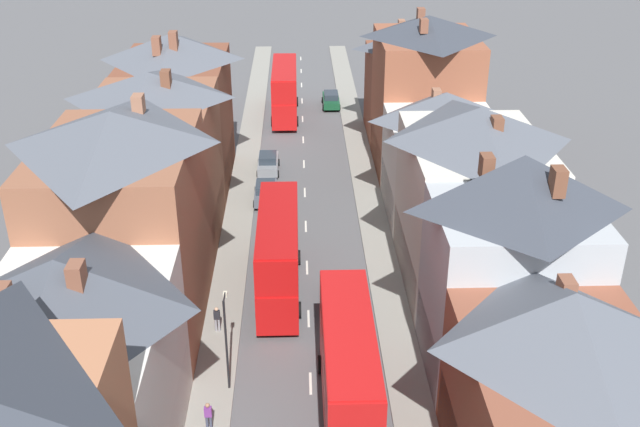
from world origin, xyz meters
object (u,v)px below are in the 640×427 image
at_px(car_mid_black, 268,163).
at_px(pedestrian_far_left, 217,318).
at_px(double_decker_bus_far_approaching, 278,252).
at_px(double_decker_bus_mid_street, 348,369).
at_px(street_lamp, 226,337).
at_px(double_decker_bus_lead, 285,90).
at_px(car_near_blue, 337,292).
at_px(car_parked_right_a, 331,99).
at_px(car_parked_left_a, 266,192).
at_px(pedestrian_mid_right, 208,415).

relative_size(car_mid_black, pedestrian_far_left, 2.57).
xyz_separation_m(double_decker_bus_far_approaching, car_mid_black, (-1.29, 19.18, -1.98)).
distance_m(double_decker_bus_mid_street, street_lamp, 6.44).
bearing_deg(double_decker_bus_lead, car_near_blue, -84.17).
height_order(double_decker_bus_mid_street, pedestrian_far_left, double_decker_bus_mid_street).
height_order(double_decker_bus_mid_street, street_lamp, street_lamp).
xyz_separation_m(car_near_blue, pedestrian_far_left, (-7.11, -2.84, 0.22)).
distance_m(double_decker_bus_lead, car_near_blue, 35.60).
distance_m(double_decker_bus_lead, street_lamp, 43.21).
distance_m(car_parked_right_a, street_lamp, 46.75).
bearing_deg(double_decker_bus_lead, car_parked_right_a, 31.08).
xyz_separation_m(car_near_blue, car_mid_black, (-4.90, 20.80, 0.02)).
bearing_deg(car_near_blue, street_lamp, -127.85).
distance_m(double_decker_bus_mid_street, car_parked_left_a, 25.45).
bearing_deg(car_parked_left_a, pedestrian_mid_right, -94.11).
bearing_deg(double_decker_bus_mid_street, car_mid_black, 99.03).
xyz_separation_m(car_parked_right_a, car_mid_black, (-6.20, -17.52, 0.02)).
bearing_deg(double_decker_bus_mid_street, pedestrian_mid_right, -171.10).
relative_size(car_near_blue, pedestrian_far_left, 2.70).
xyz_separation_m(car_mid_black, pedestrian_mid_right, (-1.87, -31.82, 0.19)).
bearing_deg(car_near_blue, pedestrian_mid_right, -121.54).
relative_size(car_near_blue, car_parked_left_a, 1.04).
distance_m(double_decker_bus_lead, car_mid_black, 14.75).
distance_m(car_parked_right_a, pedestrian_mid_right, 50.00).
height_order(double_decker_bus_far_approaching, pedestrian_mid_right, double_decker_bus_far_approaching).
relative_size(car_parked_left_a, pedestrian_far_left, 2.60).
relative_size(double_decker_bus_lead, car_mid_black, 2.61).
bearing_deg(double_decker_bus_lead, double_decker_bus_mid_street, -85.46).
bearing_deg(car_parked_left_a, car_parked_right_a, 75.15).
distance_m(double_decker_bus_lead, double_decker_bus_mid_street, 45.47).
bearing_deg(street_lamp, car_parked_left_a, 87.10).
bearing_deg(car_mid_black, pedestrian_far_left, -95.33).
distance_m(double_decker_bus_mid_street, car_parked_right_a, 48.34).
relative_size(car_mid_black, pedestrian_mid_right, 2.57).
bearing_deg(pedestrian_far_left, car_mid_black, 84.67).
relative_size(pedestrian_far_left, street_lamp, 0.29).
height_order(double_decker_bus_lead, street_lamp, street_lamp).
xyz_separation_m(car_near_blue, pedestrian_mid_right, (-6.77, -11.02, 0.22)).
xyz_separation_m(double_decker_bus_far_approaching, car_parked_right_a, (4.91, 36.70, -1.99)).
bearing_deg(car_near_blue, double_decker_bus_lead, 95.83).
bearing_deg(double_decker_bus_far_approaching, double_decker_bus_mid_street, -72.74).
height_order(car_near_blue, pedestrian_mid_right, pedestrian_mid_right).
bearing_deg(double_decker_bus_far_approaching, car_parked_right_a, 82.38).
bearing_deg(street_lamp, car_parked_right_a, 80.94).
height_order(double_decker_bus_lead, car_mid_black, double_decker_bus_lead).
height_order(car_mid_black, pedestrian_mid_right, pedestrian_mid_right).
bearing_deg(car_mid_black, double_decker_bus_mid_street, -80.97).
height_order(double_decker_bus_far_approaching, car_parked_right_a, double_decker_bus_far_approaching).
distance_m(car_mid_black, pedestrian_far_left, 23.75).
bearing_deg(car_parked_left_a, double_decker_bus_far_approaching, -84.46).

